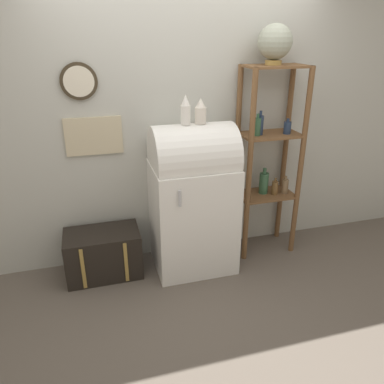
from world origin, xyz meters
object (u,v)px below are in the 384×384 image
(globe, at_px, (275,42))
(vase_left, at_px, (186,111))
(vase_center, at_px, (201,112))
(refrigerator, at_px, (193,197))
(suitcase_trunk, at_px, (103,253))

(globe, relative_size, vase_left, 1.35)
(globe, xyz_separation_m, vase_center, (-0.68, -0.10, -0.53))
(refrigerator, xyz_separation_m, suitcase_trunk, (-0.83, 0.06, -0.49))
(suitcase_trunk, distance_m, globe, 2.37)
(refrigerator, height_order, globe, globe)
(refrigerator, distance_m, globe, 1.49)
(suitcase_trunk, relative_size, vase_left, 2.70)
(suitcase_trunk, bearing_deg, vase_center, -4.00)
(refrigerator, relative_size, globe, 4.13)
(suitcase_trunk, distance_m, vase_left, 1.48)
(globe, height_order, vase_center, globe)
(globe, xyz_separation_m, vase_left, (-0.81, -0.11, -0.51))
(suitcase_trunk, bearing_deg, refrigerator, -4.03)
(vase_left, bearing_deg, suitcase_trunk, 174.95)
(refrigerator, xyz_separation_m, vase_left, (-0.07, -0.01, 0.78))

